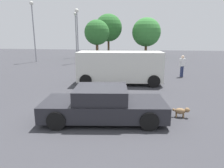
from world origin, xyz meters
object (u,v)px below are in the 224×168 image
at_px(pedestrian, 182,64).
at_px(light_post_mid, 76,27).
at_px(van_white, 120,66).
at_px(dog, 181,111).
at_px(light_post_far, 77,26).
at_px(light_post_near, 33,22).
at_px(sedan_foreground, 103,105).

distance_m(pedestrian, light_post_mid, 18.30).
bearing_deg(light_post_mid, van_white, -62.90).
bearing_deg(dog, light_post_far, 124.88).
height_order(dog, light_post_far, light_post_far).
xyz_separation_m(pedestrian, light_post_near, (-15.80, 7.08, 3.70)).
relative_size(van_white, light_post_near, 0.79).
bearing_deg(van_white, light_post_mid, 111.71).
bearing_deg(light_post_mid, pedestrian, -45.73).
height_order(sedan_foreground, pedestrian, pedestrian).
xyz_separation_m(dog, van_white, (-2.97, 5.39, 0.88)).
xyz_separation_m(light_post_mid, light_post_far, (2.13, -5.90, -0.18)).
bearing_deg(dog, sedan_foreground, -162.77).
relative_size(light_post_mid, light_post_far, 1.05).
bearing_deg(light_post_far, light_post_near, 178.97).
distance_m(dog, light_post_near, 21.53).
bearing_deg(light_post_near, light_post_mid, 60.82).
relative_size(pedestrian, light_post_far, 0.27).
bearing_deg(dog, light_post_mid, 122.17).
xyz_separation_m(sedan_foreground, van_white, (-0.06, 6.04, 0.55)).
relative_size(dog, light_post_mid, 0.10).
xyz_separation_m(dog, light_post_far, (-8.96, 15.35, 3.89)).
distance_m(light_post_near, light_post_far, 5.39).
distance_m(van_white, pedestrian, 5.35).
relative_size(van_white, light_post_mid, 0.87).
height_order(pedestrian, light_post_near, light_post_near).
xyz_separation_m(sedan_foreground, light_post_mid, (-8.17, 21.90, 3.74)).
height_order(sedan_foreground, light_post_mid, light_post_mid).
bearing_deg(light_post_near, pedestrian, -24.15).
relative_size(dog, pedestrian, 0.40).
xyz_separation_m(light_post_near, light_post_mid, (3.24, 5.80, -0.35)).
distance_m(dog, van_white, 6.21).
bearing_deg(light_post_mid, sedan_foreground, -69.53).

